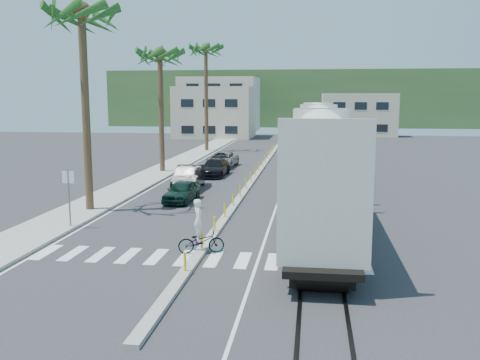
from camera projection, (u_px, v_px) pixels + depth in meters
name	position (u px, v px, depth m)	size (l,w,h in m)	color
ground	(206.00, 245.00, 23.70)	(140.00, 140.00, 0.00)	#28282B
sidewalk	(169.00, 167.00, 49.29)	(3.00, 90.00, 0.15)	gray
rails	(317.00, 166.00, 50.42)	(1.56, 100.00, 0.06)	black
median	(255.00, 177.00, 43.22)	(0.45, 60.00, 0.85)	gray
crosswalk	(197.00, 258.00, 21.74)	(14.00, 2.20, 0.01)	silver
lane_markings	(237.00, 169.00, 48.45)	(9.42, 90.00, 0.01)	silver
freight_train	(318.00, 141.00, 43.63)	(3.00, 60.94, 5.85)	beige
palm_trees	(164.00, 45.00, 45.32)	(3.50, 37.20, 13.75)	brown
street_sign	(69.00, 190.00, 26.33)	(0.60, 0.08, 3.00)	slate
buildings	(251.00, 109.00, 94.01)	(38.00, 27.00, 10.00)	beige
hillside	(293.00, 99.00, 120.64)	(80.00, 20.00, 12.00)	#385628
car_lead	(182.00, 191.00, 33.33)	(1.91, 4.01, 1.32)	black
car_second	(189.00, 177.00, 38.00)	(2.03, 5.09, 1.65)	black
car_third	(215.00, 168.00, 44.07)	(2.16, 4.88, 1.39)	black
car_rear	(222.00, 159.00, 49.56)	(2.71, 5.35, 1.45)	#9A9C9F
cyclist	(201.00, 236.00, 22.40)	(1.74, 2.30, 2.31)	#9EA0A5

